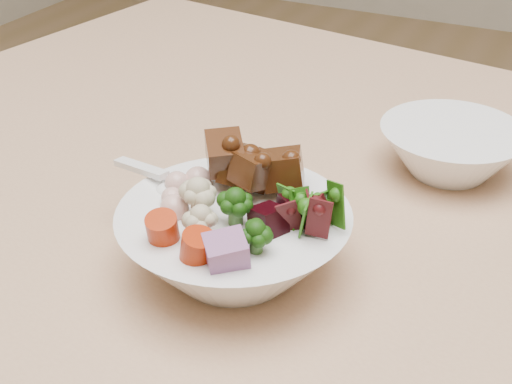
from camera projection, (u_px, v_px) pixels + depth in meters
food_bowl at (236, 237)px, 0.57m from camera, size 0.19×0.19×0.10m
soup_spoon at (166, 185)px, 0.60m from camera, size 0.10×0.05×0.02m
side_bowl at (450, 150)px, 0.72m from camera, size 0.15×0.15×0.05m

